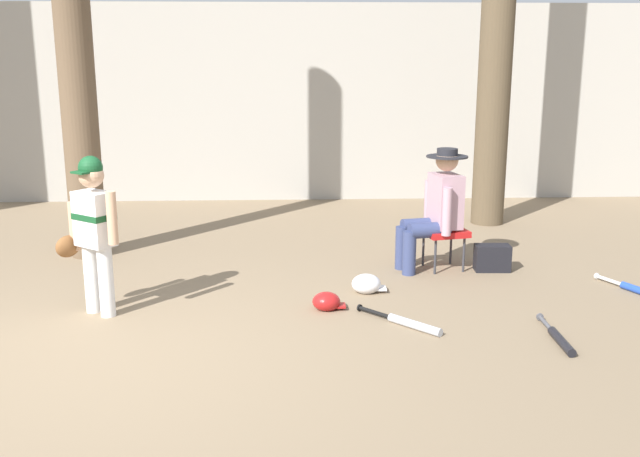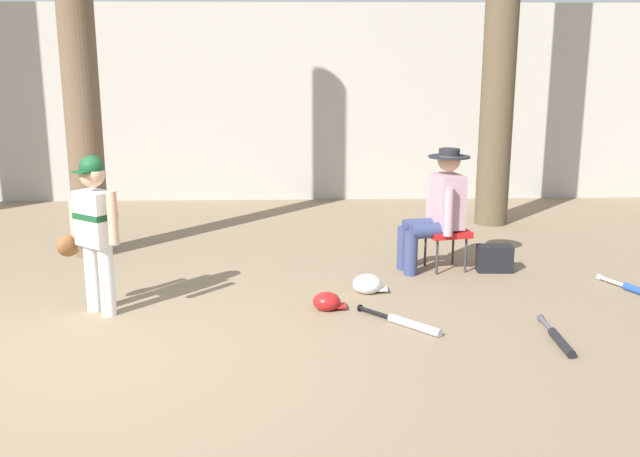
{
  "view_description": "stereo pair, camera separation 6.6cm",
  "coord_description": "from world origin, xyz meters",
  "px_view_note": "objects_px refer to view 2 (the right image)",
  "views": [
    {
      "loc": [
        1.34,
        -4.68,
        2.06
      ],
      "look_at": [
        1.59,
        0.78,
        0.75
      ],
      "focal_mm": 40.38,
      "sensor_mm": 36.0,
      "label": 1
    },
    {
      "loc": [
        1.41,
        -4.68,
        2.06
      ],
      "look_at": [
        1.59,
        0.78,
        0.75
      ],
      "focal_mm": 40.38,
      "sensor_mm": 36.0,
      "label": 2
    }
  ],
  "objects_px": {
    "seated_spectator": "(438,207)",
    "handbag_beside_stool": "(494,258)",
    "batting_helmet_red": "(327,302)",
    "bat_blue_youth": "(640,291)",
    "bat_black_composite": "(559,339)",
    "batting_helmet_white": "(367,284)",
    "tree_behind_spectator": "(501,42)",
    "folding_stool": "(446,234)",
    "young_ballplayer": "(94,225)",
    "tree_near_player": "(77,32)",
    "bat_aluminum_silver": "(408,323)"
  },
  "relations": [
    {
      "from": "tree_near_player",
      "to": "bat_blue_youth",
      "type": "bearing_deg",
      "value": -16.14
    },
    {
      "from": "tree_near_player",
      "to": "batting_helmet_white",
      "type": "distance_m",
      "value": 3.83
    },
    {
      "from": "tree_near_player",
      "to": "tree_behind_spectator",
      "type": "xyz_separation_m",
      "value": [
        4.63,
        1.32,
        -0.06
      ]
    },
    {
      "from": "seated_spectator",
      "to": "bat_black_composite",
      "type": "distance_m",
      "value": 2.08
    },
    {
      "from": "tree_near_player",
      "to": "bat_aluminum_silver",
      "type": "height_order",
      "value": "tree_near_player"
    },
    {
      "from": "young_ballplayer",
      "to": "bat_blue_youth",
      "type": "bearing_deg",
      "value": 3.8
    },
    {
      "from": "tree_behind_spectator",
      "to": "batting_helmet_red",
      "type": "bearing_deg",
      "value": -125.25
    },
    {
      "from": "tree_near_player",
      "to": "tree_behind_spectator",
      "type": "bearing_deg",
      "value": 15.92
    },
    {
      "from": "handbag_beside_stool",
      "to": "bat_black_composite",
      "type": "bearing_deg",
      "value": -90.43
    },
    {
      "from": "bat_blue_youth",
      "to": "batting_helmet_red",
      "type": "bearing_deg",
      "value": -174.01
    },
    {
      "from": "tree_near_player",
      "to": "young_ballplayer",
      "type": "relative_size",
      "value": 4.01
    },
    {
      "from": "bat_black_composite",
      "to": "batting_helmet_white",
      "type": "distance_m",
      "value": 1.79
    },
    {
      "from": "folding_stool",
      "to": "bat_black_composite",
      "type": "xyz_separation_m",
      "value": [
        0.46,
        -1.93,
        -0.33
      ]
    },
    {
      "from": "seated_spectator",
      "to": "handbag_beside_stool",
      "type": "bearing_deg",
      "value": -7.01
    },
    {
      "from": "tree_near_player",
      "to": "bat_aluminum_silver",
      "type": "relative_size",
      "value": 8.25
    },
    {
      "from": "seated_spectator",
      "to": "batting_helmet_red",
      "type": "xyz_separation_m",
      "value": [
        -1.12,
        -1.11,
        -0.57
      ]
    },
    {
      "from": "bat_blue_youth",
      "to": "batting_helmet_white",
      "type": "distance_m",
      "value": 2.42
    },
    {
      "from": "young_ballplayer",
      "to": "handbag_beside_stool",
      "type": "distance_m",
      "value": 3.77
    },
    {
      "from": "seated_spectator",
      "to": "young_ballplayer",
      "type": "bearing_deg",
      "value": -159.34
    },
    {
      "from": "tree_behind_spectator",
      "to": "handbag_beside_stool",
      "type": "bearing_deg",
      "value": -104.01
    },
    {
      "from": "bat_blue_youth",
      "to": "tree_behind_spectator",
      "type": "bearing_deg",
      "value": 101.67
    },
    {
      "from": "tree_behind_spectator",
      "to": "batting_helmet_red",
      "type": "relative_size",
      "value": 17.98
    },
    {
      "from": "bat_blue_youth",
      "to": "bat_aluminum_silver",
      "type": "relative_size",
      "value": 1.13
    },
    {
      "from": "batting_helmet_red",
      "to": "handbag_beside_stool",
      "type": "bearing_deg",
      "value": 31.71
    },
    {
      "from": "batting_helmet_white",
      "to": "batting_helmet_red",
      "type": "xyz_separation_m",
      "value": [
        -0.38,
        -0.43,
        -0.01
      ]
    },
    {
      "from": "handbag_beside_stool",
      "to": "bat_blue_youth",
      "type": "xyz_separation_m",
      "value": [
        1.1,
        -0.75,
        -0.1
      ]
    },
    {
      "from": "handbag_beside_stool",
      "to": "batting_helmet_red",
      "type": "distance_m",
      "value": 1.99
    },
    {
      "from": "bat_black_composite",
      "to": "bat_blue_youth",
      "type": "bearing_deg",
      "value": 44.21
    },
    {
      "from": "bat_aluminum_silver",
      "to": "folding_stool",
      "type": "bearing_deg",
      "value": 68.78
    },
    {
      "from": "seated_spectator",
      "to": "batting_helmet_white",
      "type": "distance_m",
      "value": 1.15
    },
    {
      "from": "handbag_beside_stool",
      "to": "batting_helmet_red",
      "type": "bearing_deg",
      "value": -148.29
    },
    {
      "from": "batting_helmet_red",
      "to": "bat_blue_youth",
      "type": "bearing_deg",
      "value": 5.99
    },
    {
      "from": "batting_helmet_white",
      "to": "handbag_beside_stool",
      "type": "bearing_deg",
      "value": 24.96
    },
    {
      "from": "young_ballplayer",
      "to": "seated_spectator",
      "type": "height_order",
      "value": "young_ballplayer"
    },
    {
      "from": "folding_stool",
      "to": "young_ballplayer",
      "type": "bearing_deg",
      "value": -159.6
    },
    {
      "from": "bat_black_composite",
      "to": "batting_helmet_red",
      "type": "distance_m",
      "value": 1.85
    },
    {
      "from": "bat_blue_youth",
      "to": "tree_near_player",
      "type": "bearing_deg",
      "value": 163.86
    },
    {
      "from": "bat_blue_youth",
      "to": "batting_helmet_red",
      "type": "distance_m",
      "value": 2.81
    },
    {
      "from": "young_ballplayer",
      "to": "tree_near_player",
      "type": "bearing_deg",
      "value": 106.84
    },
    {
      "from": "bat_aluminum_silver",
      "to": "bat_black_composite",
      "type": "distance_m",
      "value": 1.12
    },
    {
      "from": "tree_near_player",
      "to": "bat_blue_youth",
      "type": "relative_size",
      "value": 7.32
    },
    {
      "from": "tree_near_player",
      "to": "folding_stool",
      "type": "distance_m",
      "value": 4.18
    },
    {
      "from": "tree_near_player",
      "to": "tree_behind_spectator",
      "type": "relative_size",
      "value": 1.05
    },
    {
      "from": "bat_aluminum_silver",
      "to": "bat_blue_youth",
      "type": "bearing_deg",
      "value": 18.28
    },
    {
      "from": "bat_black_composite",
      "to": "batting_helmet_red",
      "type": "bearing_deg",
      "value": 154.63
    },
    {
      "from": "tree_near_player",
      "to": "tree_behind_spectator",
      "type": "height_order",
      "value": "tree_near_player"
    },
    {
      "from": "bat_black_composite",
      "to": "batting_helmet_white",
      "type": "height_order",
      "value": "batting_helmet_white"
    },
    {
      "from": "bat_aluminum_silver",
      "to": "batting_helmet_red",
      "type": "relative_size",
      "value": 2.29
    },
    {
      "from": "handbag_beside_stool",
      "to": "bat_blue_youth",
      "type": "relative_size",
      "value": 0.48
    },
    {
      "from": "tree_behind_spectator",
      "to": "batting_helmet_white",
      "type": "relative_size",
      "value": 16.08
    }
  ]
}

